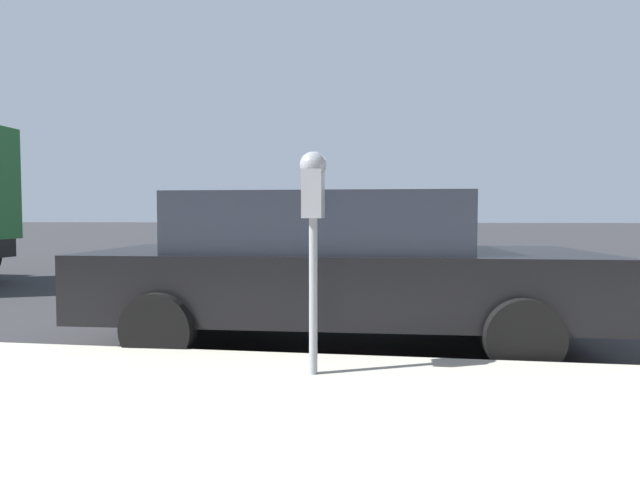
% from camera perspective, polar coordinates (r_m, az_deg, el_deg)
% --- Properties ---
extents(ground_plane, '(220.00, 220.00, 0.00)m').
position_cam_1_polar(ground_plane, '(6.41, -0.59, -9.02)').
color(ground_plane, '#2B2B2D').
extents(parking_meter, '(0.21, 0.19, 1.58)m').
position_cam_1_polar(parking_meter, '(3.53, -0.78, 4.07)').
color(parking_meter, gray).
rests_on(parking_meter, sidewalk).
extents(car_black, '(2.28, 5.03, 1.53)m').
position_cam_1_polar(car_black, '(5.16, 1.72, -2.81)').
color(car_black, black).
rests_on(car_black, ground_plane).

